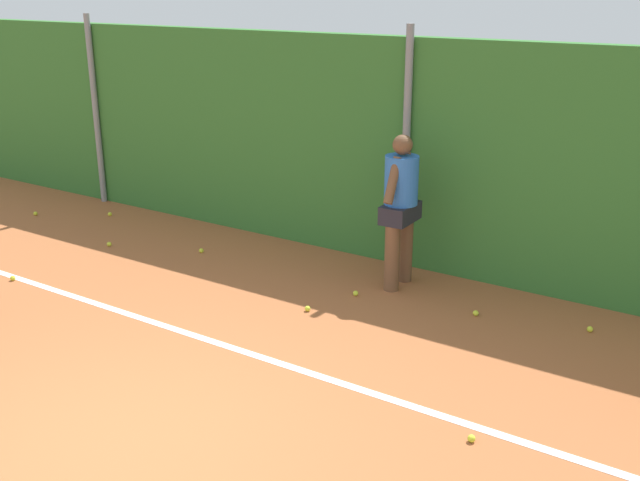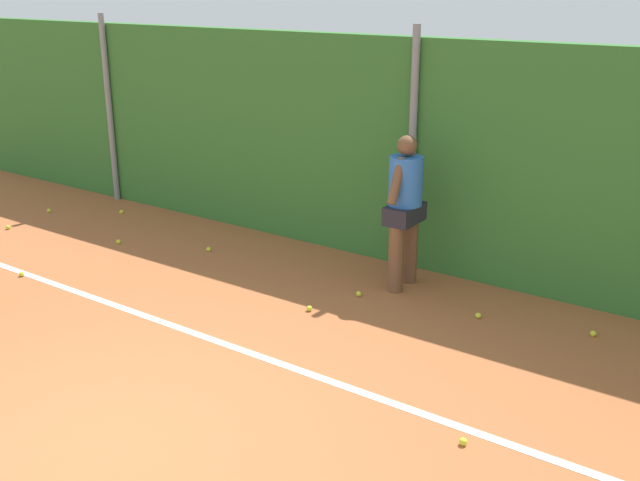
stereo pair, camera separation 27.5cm
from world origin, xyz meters
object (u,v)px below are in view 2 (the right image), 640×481
object	(u,v)px
tennis_ball_6	(309,308)
tennis_ball_12	(463,442)
tennis_ball_0	(49,211)
tennis_ball_8	(209,249)
player_backcourt_far	(405,204)
tennis_ball_7	(118,242)
tennis_ball_10	(122,212)
tennis_ball_5	(478,316)
tennis_ball_4	(8,227)
tennis_ball_13	(22,274)
tennis_ball_2	(593,334)
tennis_ball_3	(359,294)

from	to	relation	value
tennis_ball_6	tennis_ball_12	size ratio (longest dim) A/B	1.00
tennis_ball_0	tennis_ball_8	xyz separation A→B (m)	(3.49, 0.13, 0.00)
tennis_ball_0	player_backcourt_far	bearing A→B (deg)	5.35
tennis_ball_7	tennis_ball_10	world-z (taller)	same
tennis_ball_5	tennis_ball_12	bearing A→B (deg)	-68.74
player_backcourt_far	tennis_ball_4	size ratio (longest dim) A/B	29.08
tennis_ball_8	tennis_ball_5	bearing A→B (deg)	1.71
tennis_ball_8	tennis_ball_13	xyz separation A→B (m)	(-1.33, -2.11, 0.00)
tennis_ball_5	tennis_ball_8	bearing A→B (deg)	-178.29
tennis_ball_0	tennis_ball_10	xyz separation A→B (m)	(1.05, 0.65, 0.00)
tennis_ball_0	tennis_ball_2	bearing A→B (deg)	3.52
tennis_ball_2	tennis_ball_3	world-z (taller)	same
tennis_ball_3	tennis_ball_7	xyz separation A→B (m)	(-3.92, -0.39, 0.00)
tennis_ball_6	tennis_ball_7	bearing A→B (deg)	175.21
tennis_ball_0	tennis_ball_3	world-z (taller)	same
tennis_ball_0	tennis_ball_7	size ratio (longest dim) A/B	1.00
player_backcourt_far	tennis_ball_13	size ratio (longest dim) A/B	29.08
tennis_ball_5	tennis_ball_7	world-z (taller)	same
tennis_ball_10	tennis_ball_13	distance (m)	2.85
tennis_ball_3	tennis_ball_13	xyz separation A→B (m)	(-3.94, -1.98, 0.00)
player_backcourt_far	tennis_ball_7	world-z (taller)	player_backcourt_far
tennis_ball_2	tennis_ball_6	world-z (taller)	same
tennis_ball_7	tennis_ball_2	bearing A→B (deg)	8.03
player_backcourt_far	tennis_ball_10	distance (m)	5.42
tennis_ball_0	tennis_ball_6	distance (m)	5.91
tennis_ball_6	tennis_ball_8	bearing A→B (deg)	160.76
tennis_ball_12	tennis_ball_8	bearing A→B (deg)	155.63
tennis_ball_2	tennis_ball_13	xyz separation A→B (m)	(-6.60, -2.52, 0.00)
tennis_ball_2	tennis_ball_13	distance (m)	7.06
tennis_ball_0	tennis_ball_2	world-z (taller)	same
tennis_ball_2	tennis_ball_13	bearing A→B (deg)	-159.09
tennis_ball_2	tennis_ball_0	bearing A→B (deg)	-176.48
tennis_ball_2	tennis_ball_4	xyz separation A→B (m)	(-8.51, -1.46, 0.00)
tennis_ball_0	tennis_ball_2	size ratio (longest dim) A/B	1.00
tennis_ball_6	tennis_ball_13	xyz separation A→B (m)	(-3.70, -1.28, 0.00)
tennis_ball_4	tennis_ball_6	distance (m)	5.62
player_backcourt_far	tennis_ball_3	bearing A→B (deg)	-24.91
tennis_ball_5	tennis_ball_6	distance (m)	1.94
tennis_ball_2	tennis_ball_6	xyz separation A→B (m)	(-2.90, -1.24, 0.00)
player_backcourt_far	tennis_ball_8	xyz separation A→B (m)	(-2.88, -0.47, -1.05)
tennis_ball_4	tennis_ball_7	bearing A→B (deg)	15.37
tennis_ball_7	tennis_ball_12	xyz separation A→B (m)	(6.30, -1.74, 0.00)
tennis_ball_2	tennis_ball_7	world-z (taller)	same
tennis_ball_4	tennis_ball_10	size ratio (longest dim) A/B	1.00
tennis_ball_2	tennis_ball_5	distance (m)	1.24
tennis_ball_3	tennis_ball_10	xyz separation A→B (m)	(-5.06, 0.65, 0.00)
player_backcourt_far	tennis_ball_5	xyz separation A→B (m)	(1.19, -0.34, -1.05)
tennis_ball_0	tennis_ball_3	bearing A→B (deg)	-0.02
tennis_ball_3	tennis_ball_8	xyz separation A→B (m)	(-2.62, 0.13, 0.00)
tennis_ball_5	tennis_ball_8	distance (m)	4.07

